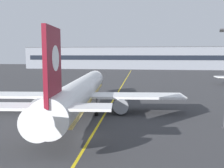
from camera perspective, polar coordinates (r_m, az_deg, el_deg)
name	(u,v)px	position (r m, az deg, el deg)	size (l,w,h in m)	color
ground_plane	(82,136)	(29.09, -6.85, -11.63)	(400.00, 400.00, 0.00)	#353538
taxiway_centreline	(117,95)	(57.82, 1.04, -2.40)	(0.30, 180.00, 0.01)	yellow
airliner_foreground	(81,92)	(39.65, -6.99, -1.71)	(32.33, 41.51, 11.65)	white
safety_cone_by_nose_gear	(106,96)	(54.32, -1.44, -2.71)	(0.44, 0.44, 0.55)	orange
terminal_building	(147,58)	(160.99, 7.91, 5.87)	(157.04, 12.40, 14.06)	gray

